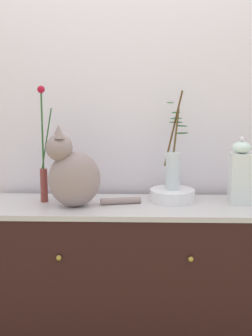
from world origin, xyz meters
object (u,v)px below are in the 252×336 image
at_px(vase_glass_clear, 173,165).
at_px(vase_slim_green, 44,165).
at_px(sideboard, 126,289).
at_px(jar_lidded_porcelain, 241,174).
at_px(cat_sitting, 73,174).
at_px(bowl_porcelain, 172,195).

bearing_deg(vase_glass_clear, vase_slim_green, -176.84).
height_order(sideboard, jar_lidded_porcelain, jar_lidded_porcelain).
xyz_separation_m(sideboard, vase_glass_clear, (0.23, 0.08, 0.62)).
distance_m(vase_slim_green, jar_lidded_porcelain, 0.96).
xyz_separation_m(cat_sitting, vase_slim_green, (-0.15, 0.09, 0.03)).
bearing_deg(vase_glass_clear, jar_lidded_porcelain, -6.82).
distance_m(bowl_porcelain, vase_glass_clear, 0.15).
bearing_deg(sideboard, cat_sitting, -169.66).
height_order(sideboard, cat_sitting, cat_sitting).
relative_size(vase_glass_clear, jar_lidded_porcelain, 1.48).
xyz_separation_m(vase_glass_clear, jar_lidded_porcelain, (0.32, -0.04, -0.03)).
height_order(cat_sitting, vase_slim_green, vase_slim_green).
height_order(vase_slim_green, bowl_porcelain, vase_slim_green).
bearing_deg(sideboard, jar_lidded_porcelain, 3.86).
distance_m(sideboard, vase_glass_clear, 0.66).
height_order(vase_slim_green, vase_glass_clear, vase_slim_green).
bearing_deg(vase_slim_green, cat_sitting, -29.40).
distance_m(cat_sitting, bowl_porcelain, 0.51).
height_order(bowl_porcelain, jar_lidded_porcelain, jar_lidded_porcelain).
distance_m(bowl_porcelain, jar_lidded_porcelain, 0.35).
xyz_separation_m(sideboard, bowl_porcelain, (0.23, 0.07, 0.47)).
distance_m(sideboard, jar_lidded_porcelain, 0.81).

